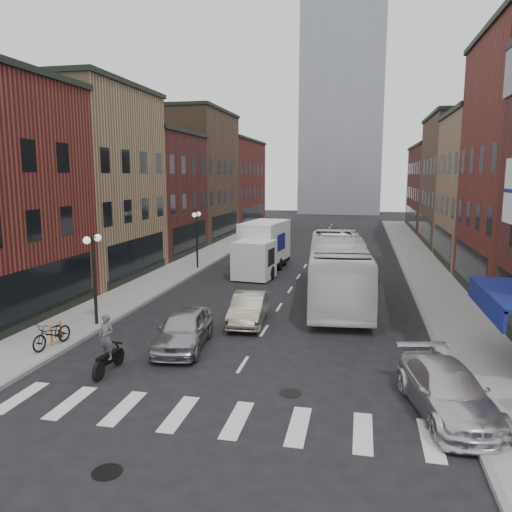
{
  "coord_description": "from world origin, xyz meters",
  "views": [
    {
      "loc": [
        3.97,
        -15.47,
        6.67
      ],
      "look_at": [
        -0.75,
        6.82,
        2.98
      ],
      "focal_mm": 35.0,
      "sensor_mm": 36.0,
      "label": 1
    }
  ],
  "objects": [
    {
      "name": "transit_bus",
      "position": [
        2.81,
        11.12,
        1.72
      ],
      "size": [
        3.89,
        12.55,
        3.44
      ],
      "primitive_type": "imported",
      "rotation": [
        0.0,
        0.0,
        0.08
      ],
      "color": "white",
      "rests_on": "ground"
    },
    {
      "name": "motorcycle_rider",
      "position": [
        -4.32,
        -0.69,
        0.97
      ],
      "size": [
        0.61,
        2.03,
        2.06
      ],
      "rotation": [
        0.0,
        0.0,
        -0.12
      ],
      "color": "black",
      "rests_on": "ground"
    },
    {
      "name": "crosswalk_stripes",
      "position": [
        0.0,
        -3.0,
        0.0
      ],
      "size": [
        12.0,
        2.2,
        0.01
      ],
      "primitive_type": "cube",
      "color": "silver",
      "rests_on": "ground"
    },
    {
      "name": "curb_car",
      "position": [
        6.5,
        -1.43,
        0.69
      ],
      "size": [
        2.88,
        5.05,
        1.38
      ],
      "primitive_type": "imported",
      "rotation": [
        0.0,
        0.0,
        0.21
      ],
      "color": "silver",
      "rests_on": "ground"
    },
    {
      "name": "curb_right",
      "position": [
        7.0,
        22.0,
        0.0
      ],
      "size": [
        0.2,
        74.0,
        0.16
      ],
      "primitive_type": "cube",
      "color": "gray",
      "rests_on": "ground"
    },
    {
      "name": "bldg_left_mid_a",
      "position": [
        -14.99,
        14.0,
        6.15
      ],
      "size": [
        10.3,
        10.2,
        12.3
      ],
      "color": "#90724F",
      "rests_on": "ground"
    },
    {
      "name": "streetlamp_far",
      "position": [
        -7.4,
        18.0,
        2.91
      ],
      "size": [
        0.32,
        1.22,
        4.11
      ],
      "color": "black",
      "rests_on": "ground"
    },
    {
      "name": "bldg_left_far_a",
      "position": [
        -14.99,
        35.0,
        6.65
      ],
      "size": [
        10.3,
        12.2,
        13.3
      ],
      "color": "brown",
      "rests_on": "ground"
    },
    {
      "name": "bldg_right_far_b",
      "position": [
        14.99,
        49.0,
        5.15
      ],
      "size": [
        10.3,
        16.2,
        10.3
      ],
      "color": "#4E1C1C",
      "rests_on": "ground"
    },
    {
      "name": "parked_bicycle",
      "position": [
        -7.5,
        0.9,
        0.67
      ],
      "size": [
        0.96,
        2.05,
        1.04
      ],
      "primitive_type": "imported",
      "rotation": [
        0.0,
        0.0,
        -0.14
      ],
      "color": "black",
      "rests_on": "sidewalk_left"
    },
    {
      "name": "ground",
      "position": [
        0.0,
        0.0,
        0.0
      ],
      "size": [
        160.0,
        160.0,
        0.0
      ],
      "primitive_type": "plane",
      "color": "black",
      "rests_on": "ground"
    },
    {
      "name": "bike_rack",
      "position": [
        -7.6,
        1.3,
        0.55
      ],
      "size": [
        0.08,
        0.68,
        0.8
      ],
      "color": "#D8590C",
      "rests_on": "sidewalk_left"
    },
    {
      "name": "awning_blue",
      "position": [
        8.93,
        2.5,
        2.63
      ],
      "size": [
        1.8,
        5.0,
        0.78
      ],
      "color": "navy",
      "rests_on": "ground"
    },
    {
      "name": "sidewalk_right",
      "position": [
        8.5,
        22.0,
        0.07
      ],
      "size": [
        3.0,
        74.0,
        0.15
      ],
      "primitive_type": "cube",
      "color": "gray",
      "rests_on": "ground"
    },
    {
      "name": "distant_tower",
      "position": [
        0.0,
        78.0,
        25.0
      ],
      "size": [
        14.0,
        14.0,
        50.0
      ],
      "primitive_type": "cube",
      "color": "#9399A0",
      "rests_on": "ground"
    },
    {
      "name": "bldg_right_far_a",
      "position": [
        14.99,
        35.0,
        6.15
      ],
      "size": [
        10.3,
        12.2,
        12.3
      ],
      "color": "brown",
      "rests_on": "ground"
    },
    {
      "name": "sedan_left_far",
      "position": [
        -0.91,
        6.0,
        0.68
      ],
      "size": [
        1.72,
        4.19,
        1.35
      ],
      "primitive_type": "imported",
      "rotation": [
        0.0,
        0.0,
        0.07
      ],
      "color": "#A9A489",
      "rests_on": "ground"
    },
    {
      "name": "sedan_left_near",
      "position": [
        -2.67,
        2.25,
        0.75
      ],
      "size": [
        2.26,
        4.58,
        1.5
      ],
      "primitive_type": "imported",
      "rotation": [
        0.0,
        0.0,
        0.11
      ],
      "color": "#A8A8AD",
      "rests_on": "ground"
    },
    {
      "name": "bldg_left_far_b",
      "position": [
        -14.99,
        49.0,
        5.65
      ],
      "size": [
        10.3,
        16.2,
        11.3
      ],
      "color": "maroon",
      "rests_on": "ground"
    },
    {
      "name": "bldg_left_mid_b",
      "position": [
        -14.99,
        24.0,
        5.15
      ],
      "size": [
        10.3,
        10.2,
        10.3
      ],
      "color": "#4E1C1C",
      "rests_on": "ground"
    },
    {
      "name": "curb_left",
      "position": [
        -7.0,
        22.0,
        0.0
      ],
      "size": [
        0.2,
        74.0,
        0.16
      ],
      "primitive_type": "cube",
      "color": "gray",
      "rests_on": "ground"
    },
    {
      "name": "sidewalk_left",
      "position": [
        -8.5,
        22.0,
        0.07
      ],
      "size": [
        3.0,
        74.0,
        0.15
      ],
      "primitive_type": "cube",
      "color": "gray",
      "rests_on": "ground"
    },
    {
      "name": "streetlamp_near",
      "position": [
        -7.4,
        4.0,
        2.91
      ],
      "size": [
        0.32,
        1.22,
        4.11
      ],
      "color": "black",
      "rests_on": "ground"
    },
    {
      "name": "box_truck",
      "position": [
        -2.71,
        18.11,
        1.69
      ],
      "size": [
        2.99,
        8.1,
        3.43
      ],
      "rotation": [
        0.0,
        0.0,
        -0.12
      ],
      "color": "white",
      "rests_on": "ground"
    }
  ]
}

